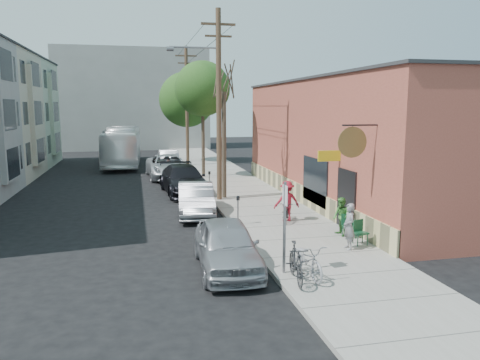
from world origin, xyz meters
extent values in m
plane|color=black|center=(0.00, 0.00, 0.00)|extent=(120.00, 120.00, 0.00)
cube|color=gray|center=(4.25, 11.00, 0.07)|extent=(4.50, 58.00, 0.15)
cube|color=#994738|center=(9.00, 5.00, 3.25)|extent=(5.00, 20.00, 6.50)
cube|color=#2B2B2D|center=(9.00, 5.00, 6.55)|extent=(5.20, 20.20, 0.12)
cube|color=#C7B97C|center=(6.48, 5.00, 0.55)|extent=(0.10, 20.00, 1.10)
cube|color=black|center=(6.47, -1.00, 1.30)|extent=(0.10, 1.60, 2.60)
cube|color=black|center=(6.47, 2.50, 1.60)|extent=(0.08, 3.00, 2.20)
cylinder|color=brown|center=(5.55, -3.20, 3.90)|extent=(1.10, 0.06, 1.10)
cube|color=gold|center=(6.00, -0.20, 3.10)|extent=(1.00, 0.08, 0.45)
cube|color=gray|center=(-9.25, 10.00, 4.50)|extent=(1.10, 3.20, 7.00)
cube|color=#B7AE95|center=(-9.25, 18.00, 4.50)|extent=(1.10, 3.20, 7.00)
cube|color=#A1AD92|center=(-12.00, 26.00, 4.50)|extent=(6.00, 8.00, 9.00)
cube|color=#A1AD92|center=(-9.25, 26.00, 4.50)|extent=(1.10, 3.20, 7.00)
cube|color=gray|center=(-2.00, 42.00, 6.00)|extent=(18.00, 8.00, 12.00)
cube|color=slate|center=(2.35, -5.45, 1.55)|extent=(0.07, 0.07, 2.80)
cube|color=silver|center=(2.35, -5.45, 2.55)|extent=(0.02, 0.45, 0.60)
cylinder|color=slate|center=(2.25, 0.60, 0.70)|extent=(0.06, 0.06, 1.10)
cylinder|color=black|center=(2.25, 0.60, 1.30)|extent=(0.14, 0.14, 0.18)
cylinder|color=slate|center=(2.25, 8.45, 0.70)|extent=(0.06, 0.06, 1.10)
cylinder|color=black|center=(2.25, 8.45, 1.30)|extent=(0.14, 0.14, 0.18)
cylinder|color=#503A28|center=(2.45, 6.24, 5.15)|extent=(0.28, 0.28, 10.00)
cube|color=#503A28|center=(2.45, 6.24, 9.35)|extent=(1.80, 0.12, 0.12)
cube|color=#503A28|center=(2.45, 6.24, 8.75)|extent=(1.40, 0.10, 0.10)
cylinder|color=slate|center=(-0.05, 6.24, 8.05)|extent=(0.35, 0.24, 0.24)
cylinder|color=#503A28|center=(2.45, 21.81, 5.15)|extent=(0.28, 0.28, 10.00)
cube|color=#503A28|center=(2.45, 21.81, 9.35)|extent=(1.80, 0.12, 0.12)
cube|color=#503A28|center=(2.45, 21.81, 8.75)|extent=(1.40, 0.10, 0.10)
cylinder|color=#44392C|center=(2.80, 6.65, 3.05)|extent=(0.24, 0.24, 5.79)
cylinder|color=#44392C|center=(2.80, 14.76, 3.09)|extent=(0.24, 0.24, 5.88)
sphere|color=#2A531D|center=(2.80, 14.76, 6.39)|extent=(3.90, 3.90, 3.90)
cylinder|color=#44392C|center=(2.80, 25.01, 2.80)|extent=(0.24, 0.24, 5.31)
sphere|color=#2A531D|center=(2.80, 25.01, 5.79)|extent=(5.05, 5.05, 5.05)
imported|color=slate|center=(5.32, -3.68, 0.98)|extent=(0.43, 0.62, 1.65)
imported|color=#397D32|center=(5.80, -1.99, 0.90)|extent=(0.65, 0.79, 1.51)
imported|color=maroon|center=(4.48, 0.76, 1.05)|extent=(1.17, 0.68, 1.79)
imported|color=black|center=(4.48, 0.76, 0.58)|extent=(1.15, 1.74, 0.87)
imported|color=black|center=(2.46, -6.22, 0.71)|extent=(0.78, 1.91, 1.12)
imported|color=gray|center=(2.92, -5.90, 0.67)|extent=(0.85, 2.03, 1.04)
imported|color=#A2A2A9|center=(0.80, -4.36, 0.79)|extent=(2.07, 4.71, 1.58)
imported|color=#929298|center=(0.80, 3.36, 0.77)|extent=(2.02, 4.77, 1.53)
imported|color=black|center=(0.80, 9.08, 0.84)|extent=(2.83, 5.97, 1.68)
imported|color=#B4B8BD|center=(0.31, 15.51, 0.84)|extent=(3.14, 6.22, 1.69)
imported|color=#97999E|center=(0.80, 21.31, 0.75)|extent=(1.67, 4.56, 1.49)
imported|color=white|center=(-3.07, 24.23, 1.69)|extent=(3.18, 12.21, 3.38)
camera|label=1|loc=(-1.92, -18.44, 5.15)|focal=35.00mm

